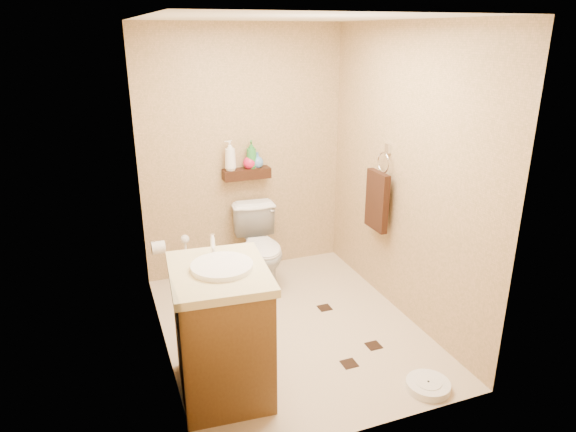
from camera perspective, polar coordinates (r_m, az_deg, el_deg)
name	(u,v)px	position (r m, az deg, el deg)	size (l,w,h in m)	color
ground	(290,327)	(4.36, 0.23, -12.21)	(2.50, 2.50, 0.00)	#C8AF92
wall_back	(244,154)	(5.01, -4.94, 6.93)	(2.00, 0.04, 2.40)	tan
wall_front	(374,252)	(2.80, 9.51, -3.94)	(2.00, 0.04, 2.40)	tan
wall_left	(154,204)	(3.64, -14.62, 1.33)	(0.04, 2.50, 2.40)	tan
wall_right	(404,176)	(4.31, 12.80, 4.35)	(0.04, 2.50, 2.40)	tan
ceiling	(290,18)	(3.69, 0.28, 21.17)	(2.00, 2.50, 0.02)	white
wall_shelf	(247,174)	(4.98, -4.62, 4.72)	(0.46, 0.14, 0.10)	#341C0E
floor_accents	(296,326)	(4.36, 0.85, -12.15)	(1.11, 1.29, 0.01)	black
toilet	(261,248)	(4.89, -3.04, -3.57)	(0.42, 0.73, 0.74)	white
vanity	(222,329)	(3.48, -7.37, -12.39)	(0.67, 0.79, 1.05)	brown
bathroom_scale	(428,385)	(3.82, 15.29, -17.70)	(0.35, 0.35, 0.06)	white
toilet_brush	(187,267)	(5.04, -11.17, -5.59)	(0.12, 0.12, 0.51)	#175E5A
towel_ring	(378,198)	(4.54, 9.92, 1.98)	(0.12, 0.30, 0.76)	silver
toilet_paper	(158,247)	(4.46, -14.22, -3.41)	(0.12, 0.11, 0.12)	white
bottle_a	(230,155)	(4.89, -6.45, 6.72)	(0.11, 0.11, 0.29)	white
bottle_b	(231,162)	(4.91, -6.36, 5.93)	(0.07, 0.07, 0.15)	yellow
bottle_c	(249,160)	(4.95, -4.31, 6.21)	(0.12, 0.12, 0.16)	#D81944
bottle_d	(251,154)	(4.94, -4.08, 6.85)	(0.10, 0.10, 0.27)	#2D8838
bottle_e	(256,160)	(4.97, -3.62, 6.18)	(0.06, 0.07, 0.14)	#C85D42
bottle_f	(257,160)	(4.97, -3.44, 6.25)	(0.12, 0.12, 0.15)	#4C81C0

